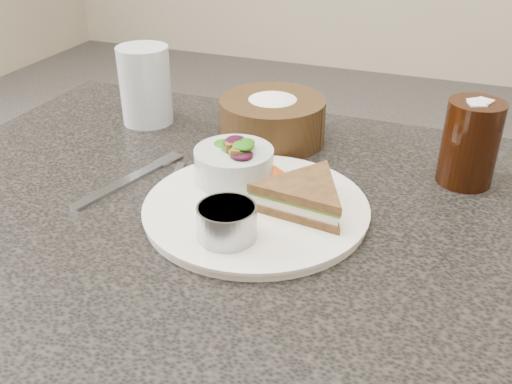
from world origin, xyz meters
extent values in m
cylinder|color=silver|center=(0.00, -0.01, 0.76)|extent=(0.28, 0.28, 0.01)
cylinder|color=gray|center=(0.00, -0.09, 0.78)|extent=(0.08, 0.08, 0.04)
cone|color=#E5500F|center=(0.01, 0.05, 0.77)|extent=(0.08, 0.08, 0.03)
cube|color=gray|center=(-0.19, 0.00, 0.75)|extent=(0.06, 0.17, 0.00)
cube|color=#90949F|center=(-0.12, -0.01, 0.75)|extent=(0.06, 0.17, 0.00)
cylinder|color=silver|center=(-0.27, 0.21, 0.81)|extent=(0.11, 0.11, 0.13)
camera|label=1|loc=(0.22, -0.58, 1.13)|focal=40.00mm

